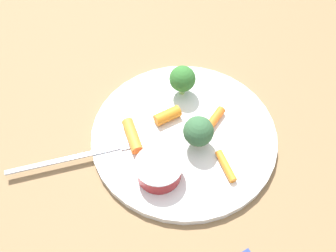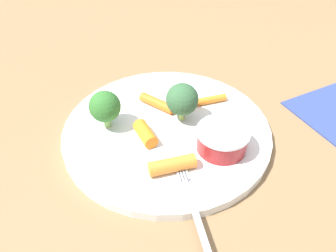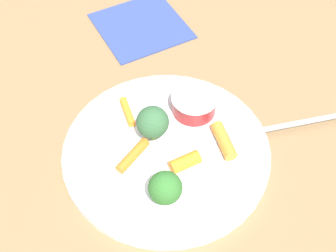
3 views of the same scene
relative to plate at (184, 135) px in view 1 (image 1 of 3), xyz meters
The scene contains 10 objects.
ground_plane 0.01m from the plate, ahead, with size 2.40×2.40×0.00m, color olive.
plate is the anchor object (origin of this frame).
sauce_cup 0.08m from the plate, 18.74° to the left, with size 0.06×0.06×0.03m.
broccoli_floret_0 0.05m from the plate, 86.60° to the left, with size 0.04×0.04×0.05m.
broccoli_floret_1 0.09m from the plate, 132.47° to the right, with size 0.04×0.04×0.05m.
carrot_stick_0 0.04m from the plate, 91.72° to the right, with size 0.02×0.02×0.04m, color orange.
carrot_stick_1 0.08m from the plate, 35.85° to the right, with size 0.02×0.02×0.05m, color orange.
carrot_stick_2 0.05m from the plate, 156.83° to the left, with size 0.01×0.01×0.05m, color orange.
carrot_stick_3 0.08m from the plate, 91.79° to the left, with size 0.01×0.01×0.05m, color orange.
fork 0.16m from the plate, 28.45° to the right, with size 0.17×0.10×0.00m.
Camera 1 is at (0.24, 0.22, 0.48)m, focal length 41.67 mm.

